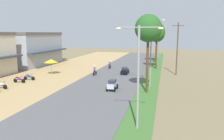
# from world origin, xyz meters

# --- Properties ---
(shophouse_far) EXTENTS (8.55, 13.97, 6.90)m
(shophouse_far) POSITION_xyz_m (-19.97, 35.61, 3.46)
(shophouse_far) COLOR #999EA8
(shophouse_far) RESTS_ON ground
(parked_motorbike_fourth) EXTENTS (1.80, 0.54, 0.94)m
(parked_motorbike_fourth) POSITION_xyz_m (-11.66, 16.44, 0.55)
(parked_motorbike_fourth) COLOR black
(parked_motorbike_fourth) RESTS_ON dirt_shoulder
(parked_motorbike_fifth) EXTENTS (1.80, 0.54, 0.94)m
(parked_motorbike_fifth) POSITION_xyz_m (-11.62, 19.89, 0.55)
(parked_motorbike_fifth) COLOR black
(parked_motorbike_fifth) RESTS_ON dirt_shoulder
(parked_motorbike_sixth) EXTENTS (1.80, 0.54, 0.94)m
(parked_motorbike_sixth) POSITION_xyz_m (-11.30, 21.69, 0.55)
(parked_motorbike_sixth) COLOR black
(parked_motorbike_sixth) RESTS_ON dirt_shoulder
(vendor_umbrella) EXTENTS (2.20, 2.20, 2.52)m
(vendor_umbrella) POSITION_xyz_m (-10.43, 26.47, 2.31)
(vendor_umbrella) COLOR #99999E
(vendor_umbrella) RESTS_ON dirt_shoulder
(median_tree_nearest) EXTENTS (2.94, 2.94, 8.72)m
(median_tree_nearest) POSITION_xyz_m (5.64, 19.02, 7.19)
(median_tree_nearest) COLOR #4C351E
(median_tree_nearest) RESTS_ON median_strip
(median_tree_second) EXTENTS (2.99, 2.99, 8.65)m
(median_tree_second) POSITION_xyz_m (5.88, 36.72, 6.88)
(median_tree_second) COLOR #4C351E
(median_tree_second) RESTS_ON median_strip
(median_tree_third) EXTENTS (3.68, 3.68, 8.34)m
(median_tree_third) POSITION_xyz_m (5.42, 47.17, 6.47)
(median_tree_third) COLOR #4C351E
(median_tree_third) RESTS_ON median_strip
(streetlamp_near) EXTENTS (3.16, 0.20, 7.20)m
(streetlamp_near) POSITION_xyz_m (5.80, 9.23, 4.25)
(streetlamp_near) COLOR gray
(streetlamp_near) RESTS_ON median_strip
(streetlamp_mid) EXTENTS (3.16, 0.20, 8.42)m
(streetlamp_mid) POSITION_xyz_m (5.80, 21.83, 4.87)
(streetlamp_mid) COLOR gray
(streetlamp_mid) RESTS_ON median_strip
(streetlamp_far) EXTENTS (3.16, 0.20, 8.15)m
(streetlamp_far) POSITION_xyz_m (5.80, 44.18, 4.73)
(streetlamp_far) COLOR gray
(streetlamp_far) RESTS_ON median_strip
(streetlamp_farthest) EXTENTS (3.16, 0.20, 7.66)m
(streetlamp_farthest) POSITION_xyz_m (5.80, 53.34, 4.48)
(streetlamp_farthest) COLOR gray
(streetlamp_farthest) RESTS_ON median_strip
(utility_pole_near) EXTENTS (1.80, 0.20, 8.39)m
(utility_pole_near) POSITION_xyz_m (9.37, 31.13, 4.38)
(utility_pole_near) COLOR brown
(utility_pole_near) RESTS_ON ground
(car_hatchback_silver) EXTENTS (1.04, 2.00, 1.23)m
(car_hatchback_silver) POSITION_xyz_m (1.60, 19.05, 0.75)
(car_hatchback_silver) COLOR #B7BCC1
(car_hatchback_silver) RESTS_ON road_strip
(car_sedan_black) EXTENTS (1.10, 2.26, 1.19)m
(car_sedan_black) POSITION_xyz_m (1.20, 29.48, 0.74)
(car_sedan_black) COLOR black
(car_sedan_black) RESTS_ON road_strip
(motorbike_foreground_rider) EXTENTS (0.54, 1.80, 1.66)m
(motorbike_foreground_rider) POSITION_xyz_m (-3.31, 27.40, 0.86)
(motorbike_foreground_rider) COLOR black
(motorbike_foreground_rider) RESTS_ON road_strip
(motorbike_ahead_second) EXTENTS (0.54, 1.80, 1.66)m
(motorbike_ahead_second) POSITION_xyz_m (-2.65, 34.56, 0.86)
(motorbike_ahead_second) COLOR black
(motorbike_ahead_second) RESTS_ON road_strip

